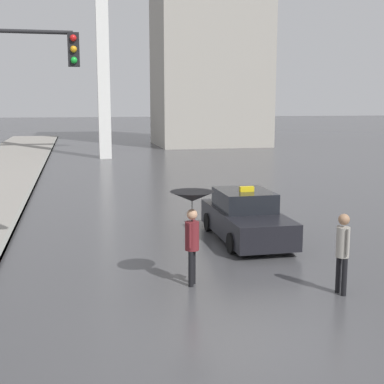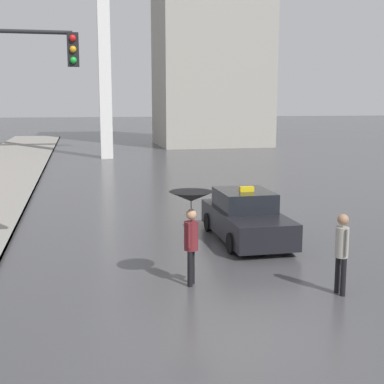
{
  "view_description": "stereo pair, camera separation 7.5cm",
  "coord_description": "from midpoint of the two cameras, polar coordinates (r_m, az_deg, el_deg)",
  "views": [
    {
      "loc": [
        -2.95,
        -8.36,
        4.24
      ],
      "look_at": [
        0.64,
        8.1,
        1.4
      ],
      "focal_mm": 50.0,
      "sensor_mm": 36.0,
      "label": 1
    },
    {
      "loc": [
        -2.88,
        -8.38,
        4.24
      ],
      "look_at": [
        0.64,
        8.1,
        1.4
      ],
      "focal_mm": 50.0,
      "sensor_mm": 36.0,
      "label": 2
    }
  ],
  "objects": [
    {
      "name": "building_tower_near",
      "position": [
        54.75,
        2.09,
        19.12
      ],
      "size": [
        10.5,
        9.28,
        26.68
      ],
      "color": "#A39E93",
      "rests_on": "ground_plane"
    },
    {
      "name": "pedestrian_man",
      "position": [
        12.29,
        15.85,
        -5.65
      ],
      "size": [
        0.32,
        0.45,
        1.83
      ],
      "rotation": [
        0.0,
        0.0,
        -1.45
      ],
      "color": "black",
      "rests_on": "ground_plane"
    },
    {
      "name": "ground_plane",
      "position": [
        9.82,
        6.69,
        -16.06
      ],
      "size": [
        300.0,
        300.0,
        0.0
      ],
      "primitive_type": "plane",
      "color": "#424244"
    },
    {
      "name": "traffic_light",
      "position": [
        13.81,
        -19.0,
        9.03
      ],
      "size": [
        2.87,
        0.38,
        6.2
      ],
      "color": "black",
      "rests_on": "ground_plane"
    },
    {
      "name": "taxi",
      "position": [
        16.71,
        5.86,
        -2.74
      ],
      "size": [
        1.91,
        4.47,
        1.68
      ],
      "rotation": [
        0.0,
        0.0,
        3.14
      ],
      "color": "black",
      "rests_on": "ground_plane"
    },
    {
      "name": "pedestrian_with_umbrella",
      "position": [
        12.27,
        0.08,
        -2.11
      ],
      "size": [
        1.02,
        1.02,
        2.23
      ],
      "rotation": [
        0.0,
        0.0,
        1.12
      ],
      "color": "black",
      "rests_on": "ground_plane"
    }
  ]
}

